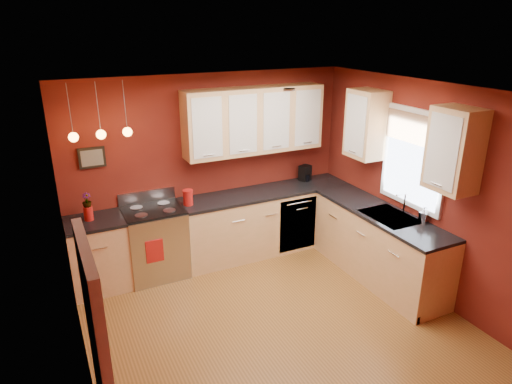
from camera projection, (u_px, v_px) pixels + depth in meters
name	position (u px, v px, depth m)	size (l,w,h in m)	color
floor	(281.00, 330.00, 5.08)	(4.20, 4.20, 0.00)	#935F2B
ceiling	(287.00, 94.00, 4.17)	(4.00, 4.20, 0.02)	#EFE3D0
wall_back	(210.00, 168.00, 6.39)	(4.00, 0.02, 2.60)	maroon
wall_front	(448.00, 348.00, 2.85)	(4.00, 0.02, 2.60)	maroon
wall_left	(74.00, 267.00, 3.80)	(0.02, 4.20, 2.60)	maroon
wall_right	(430.00, 193.00, 5.44)	(0.02, 4.20, 2.60)	maroon
base_cabinets_back_left	(99.00, 256.00, 5.76)	(0.70, 0.60, 0.90)	#EAB57D
base_cabinets_back_right	(266.00, 222.00, 6.73)	(2.54, 0.60, 0.90)	#EAB57D
base_cabinets_right	(378.00, 246.00, 6.00)	(0.60, 2.10, 0.90)	#EAB57D
counter_back_left	(94.00, 222.00, 5.59)	(0.70, 0.62, 0.04)	black
counter_back_right	(266.00, 192.00, 6.57)	(2.54, 0.62, 0.04)	black
counter_right	(382.00, 213.00, 5.83)	(0.62, 2.10, 0.04)	black
gas_range	(156.00, 242.00, 6.05)	(0.76, 0.64, 1.11)	#B3B2B7
dishwasher_front	(298.00, 224.00, 6.64)	(0.60, 0.02, 0.80)	#B3B2B7
sink	(390.00, 218.00, 5.71)	(0.50, 0.70, 0.33)	gray
window	(414.00, 156.00, 5.55)	(0.06, 1.02, 1.22)	white
upper_cabinets_back	(254.00, 120.00, 6.26)	(2.00, 0.35, 0.90)	#EAB57D
upper_cabinets_right	(405.00, 136.00, 5.42)	(0.35, 1.95, 0.90)	#EAB57D
wall_picture	(92.00, 158.00, 5.61)	(0.32, 0.03, 0.26)	black
pendant_lights	(101.00, 134.00, 5.25)	(0.71, 0.11, 0.66)	gray
red_canister	(188.00, 197.00, 6.02)	(0.14, 0.14, 0.21)	#B51713
red_vase	(88.00, 213.00, 5.56)	(0.11, 0.11, 0.18)	#B51713
flowers	(87.00, 201.00, 5.50)	(0.11, 0.11, 0.19)	#B51713
coffee_maker	(305.00, 174.00, 6.95)	(0.20, 0.20, 0.24)	black
soap_pump	(424.00, 215.00, 5.48)	(0.09, 0.09, 0.21)	white
dish_towel	(155.00, 251.00, 5.72)	(0.22, 0.02, 0.30)	#B51713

